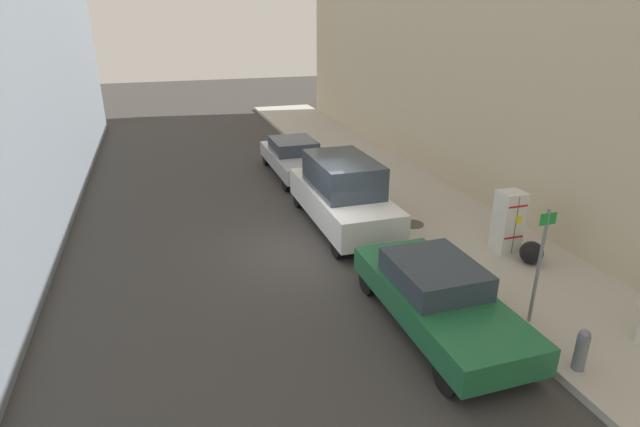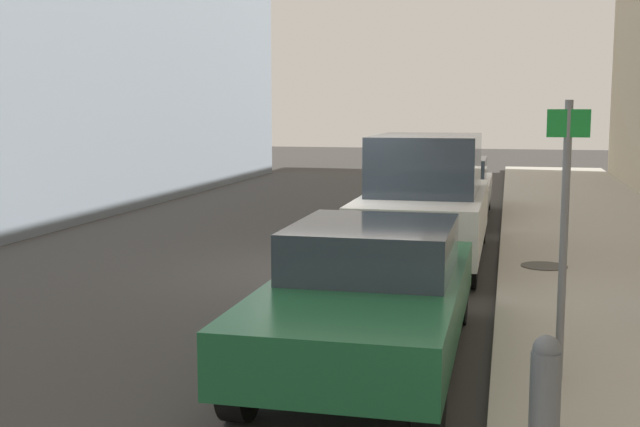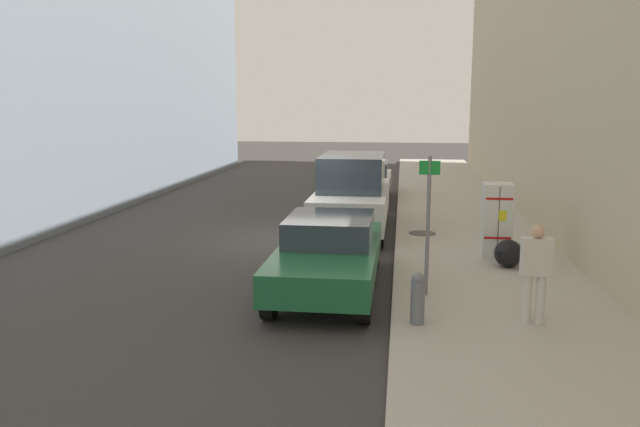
% 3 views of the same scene
% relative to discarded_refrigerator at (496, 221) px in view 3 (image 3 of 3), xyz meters
% --- Properties ---
extents(ground_plane, '(80.00, 80.00, 0.00)m').
position_rel_discarded_refrigerator_xyz_m(ground_plane, '(4.72, -2.01, -0.99)').
color(ground_plane, '#383533').
extents(sidewalk_slab, '(3.78, 44.00, 0.17)m').
position_rel_discarded_refrigerator_xyz_m(sidewalk_slab, '(0.32, -2.01, -0.91)').
color(sidewalk_slab, '#B2ADA0').
rests_on(sidewalk_slab, ground).
extents(building_facade_near, '(2.21, 39.60, 10.29)m').
position_rel_discarded_refrigerator_xyz_m(building_facade_near, '(-2.68, -2.01, 4.15)').
color(building_facade_near, beige).
rests_on(building_facade_near, ground).
extents(building_facade_across, '(2.05, 37.40, 9.46)m').
position_rel_discarded_refrigerator_xyz_m(building_facade_across, '(12.39, -2.01, 3.74)').
color(building_facade_across, slate).
rests_on(building_facade_across, ground).
extents(discarded_refrigerator, '(0.63, 0.59, 1.65)m').
position_rel_discarded_refrigerator_xyz_m(discarded_refrigerator, '(0.00, 0.00, 0.00)').
color(discarded_refrigerator, silver).
rests_on(discarded_refrigerator, sidewalk_slab).
extents(manhole_cover, '(0.70, 0.70, 0.02)m').
position_rel_discarded_refrigerator_xyz_m(manhole_cover, '(1.52, -2.33, -0.82)').
color(manhole_cover, '#47443F').
rests_on(manhole_cover, sidewalk_slab).
extents(street_sign_post, '(0.36, 0.07, 2.48)m').
position_rel_discarded_refrigerator_xyz_m(street_sign_post, '(1.62, 2.99, 0.57)').
color(street_sign_post, slate).
rests_on(street_sign_post, sidewalk_slab).
extents(fire_hydrant, '(0.22, 0.22, 0.82)m').
position_rel_discarded_refrigerator_xyz_m(fire_hydrant, '(1.80, 4.49, -0.41)').
color(fire_hydrant, slate).
rests_on(fire_hydrant, sidewalk_slab).
extents(trash_bag, '(0.58, 0.58, 0.58)m').
position_rel_discarded_refrigerator_xyz_m(trash_bag, '(-0.15, 0.84, -0.53)').
color(trash_bag, black).
rests_on(trash_bag, sidewalk_slab).
extents(pedestrian_walking_far, '(0.45, 0.22, 1.57)m').
position_rel_discarded_refrigerator_xyz_m(pedestrian_walking_far, '(0.02, 4.23, 0.07)').
color(pedestrian_walking_far, beige).
rests_on(pedestrian_walking_far, sidewalk_slab).
extents(parked_sedan_silver, '(1.87, 4.77, 1.41)m').
position_rel_discarded_refrigerator_xyz_m(parked_sedan_silver, '(3.44, -8.81, -0.26)').
color(parked_sedan_silver, silver).
rests_on(parked_sedan_silver, ground).
extents(parked_van_white, '(1.92, 5.12, 2.13)m').
position_rel_discarded_refrigerator_xyz_m(parked_van_white, '(3.44, -3.26, 0.06)').
color(parked_van_white, silver).
rests_on(parked_van_white, ground).
extents(parked_sedan_green, '(1.83, 4.66, 1.40)m').
position_rel_discarded_refrigerator_xyz_m(parked_sedan_green, '(3.44, 2.34, -0.26)').
color(parked_sedan_green, '#1E6038').
rests_on(parked_sedan_green, ground).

